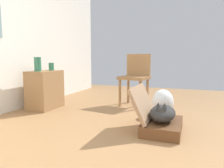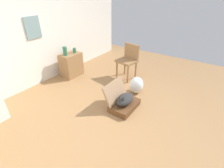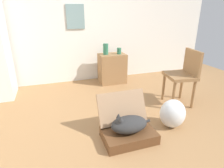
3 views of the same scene
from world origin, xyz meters
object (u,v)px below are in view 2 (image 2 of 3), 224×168
(cat, at_px, (125,99))
(side_table, at_px, (71,65))
(chair, at_px, (128,59))
(suitcase_base, at_px, (124,105))
(vase_short, at_px, (74,50))
(vase_tall, at_px, (65,51))
(plastic_bag_white, at_px, (136,85))

(cat, distance_m, side_table, 2.01)
(cat, xyz_separation_m, chair, (1.22, 0.63, 0.30))
(suitcase_base, relative_size, vase_short, 4.81)
(suitcase_base, xyz_separation_m, vase_tall, (0.32, 1.97, 0.67))
(cat, bearing_deg, suitcase_base, -2.22)
(suitcase_base, height_order, side_table, side_table)
(cat, height_order, chair, chair)
(side_table, relative_size, vase_short, 4.82)
(plastic_bag_white, bearing_deg, cat, -172.94)
(plastic_bag_white, relative_size, vase_short, 2.99)
(side_table, height_order, vase_short, vase_short)
(cat, height_order, plastic_bag_white, plastic_bag_white)
(suitcase_base, distance_m, vase_tall, 2.10)
(cat, xyz_separation_m, vase_short, (0.60, 1.92, 0.47))
(cat, height_order, side_table, side_table)
(cat, bearing_deg, chair, 27.28)
(chair, bearing_deg, vase_short, -145.20)
(suitcase_base, bearing_deg, plastic_bag_white, 7.19)
(cat, xyz_separation_m, plastic_bag_white, (0.67, 0.08, -0.03))
(chair, bearing_deg, cat, -53.36)
(cat, relative_size, chair, 0.58)
(plastic_bag_white, height_order, chair, chair)
(suitcase_base, relative_size, plastic_bag_white, 1.61)
(plastic_bag_white, xyz_separation_m, side_table, (-0.20, 1.88, 0.12))
(suitcase_base, xyz_separation_m, side_table, (0.45, 1.96, 0.25))
(plastic_bag_white, bearing_deg, chair, 44.81)
(side_table, distance_m, vase_tall, 0.44)
(suitcase_base, distance_m, side_table, 2.03)
(plastic_bag_white, distance_m, vase_tall, 1.99)
(suitcase_base, distance_m, plastic_bag_white, 0.68)
(cat, distance_m, vase_short, 2.07)
(suitcase_base, height_order, plastic_bag_white, plastic_bag_white)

